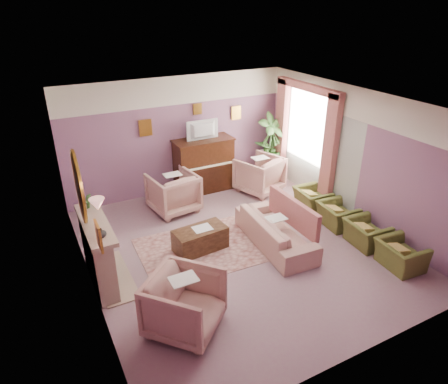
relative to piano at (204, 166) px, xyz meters
name	(u,v)px	position (x,y,z in m)	size (l,w,h in m)	color
floor	(239,247)	(-0.50, -2.68, -0.65)	(5.50, 6.00, 0.01)	gray
ceiling	(242,104)	(-0.50, -2.68, 2.15)	(5.50, 6.00, 0.01)	silver
wall_back	(178,136)	(-0.50, 0.32, 0.75)	(5.50, 0.02, 2.80)	slate
wall_front	(365,274)	(-0.50, -5.68, 0.75)	(5.50, 0.02, 2.80)	slate
wall_left	(82,217)	(-3.25, -2.68, 0.75)	(0.02, 6.00, 2.80)	slate
wall_right	(355,157)	(2.25, -2.68, 0.75)	(0.02, 6.00, 2.80)	slate
picture_rail_band	(176,91)	(-0.50, 0.31, 1.82)	(5.50, 0.01, 0.65)	silver
stripe_panel	(313,152)	(2.23, -1.38, 0.42)	(0.01, 3.00, 2.15)	#AAB1A5
fireplace_surround	(98,254)	(-3.09, -2.48, -0.10)	(0.30, 1.40, 1.10)	tan
fireplace_inset	(105,260)	(-2.99, -2.48, -0.25)	(0.18, 0.72, 0.68)	black
fire_ember	(109,268)	(-2.95, -2.48, -0.43)	(0.06, 0.54, 0.10)	#EB5C2D
mantel_shelf	(95,224)	(-3.06, -2.48, 0.47)	(0.40, 1.55, 0.07)	tan
hearth	(114,277)	(-2.89, -2.48, -0.64)	(0.55, 1.50, 0.02)	tan
mirror_frame	(79,187)	(-3.20, -2.48, 1.15)	(0.04, 0.72, 1.20)	#B07E28
mirror_glass	(81,187)	(-3.17, -2.48, 1.15)	(0.01, 0.60, 1.06)	white
sconce_shade	(97,204)	(-3.12, -3.53, 1.33)	(0.20, 0.20, 0.16)	tan
piano	(204,166)	(0.00, 0.00, 0.00)	(1.40, 0.60, 1.30)	#33180C
piano_keyshelf	(210,168)	(0.00, -0.35, 0.07)	(1.30, 0.12, 0.06)	#33180C
piano_keys	(210,166)	(0.00, -0.35, 0.11)	(1.20, 0.08, 0.02)	#FCF1CB
piano_top	(203,140)	(0.00, 0.00, 0.66)	(1.45, 0.65, 0.04)	#33180C
television	(204,129)	(0.00, -0.05, 0.95)	(0.80, 0.12, 0.48)	black
print_back_left	(145,128)	(-1.30, 0.28, 1.07)	(0.30, 0.03, 0.38)	#B07E28
print_back_right	(236,113)	(1.05, 0.28, 1.13)	(0.26, 0.03, 0.34)	#B07E28
print_back_mid	(198,109)	(0.00, 0.28, 1.35)	(0.22, 0.03, 0.26)	#B07E28
print_left_wall	(99,236)	(-3.21, -3.88, 1.07)	(0.03, 0.28, 0.36)	#B07E28
window_blind	(308,124)	(2.20, -1.13, 1.05)	(0.03, 1.40, 1.80)	silver
curtain_left	(330,153)	(2.12, -2.05, 0.65)	(0.16, 0.34, 2.60)	#A35755
curtain_right	(281,131)	(2.12, -0.21, 0.65)	(0.16, 0.34, 2.60)	#A35755
pelmet	(309,87)	(2.12, -1.13, 1.91)	(0.16, 2.20, 0.16)	#A35755
mantel_plant	(87,201)	(-3.05, -1.93, 0.64)	(0.16, 0.16, 0.28)	#366229
mantel_vase	(101,233)	(-3.05, -2.98, 0.58)	(0.16, 0.16, 0.16)	silver
area_rug	(206,248)	(-1.09, -2.40, -0.64)	(2.50, 1.80, 0.01)	#A37068
coffee_table	(200,239)	(-1.19, -2.38, -0.43)	(1.00, 0.50, 0.45)	#3C2414
table_paper	(202,228)	(-1.14, -2.38, -0.20)	(0.35, 0.28, 0.01)	silver
sofa	(275,226)	(0.18, -2.88, -0.24)	(0.67, 2.02, 0.82)	tan
sofa_throw	(293,212)	(0.58, -2.88, -0.05)	(0.10, 1.53, 0.56)	#A35755
floral_armchair_left	(173,190)	(-1.07, -0.68, -0.15)	(0.96, 0.96, 1.00)	tan
floral_armchair_right	(259,173)	(1.17, -0.71, -0.15)	(0.96, 0.96, 1.00)	tan
floral_armchair_front	(185,301)	(-2.23, -4.15, -0.15)	(0.96, 0.96, 1.00)	tan
olive_chair_a	(401,251)	(1.74, -4.54, -0.32)	(0.54, 0.77, 0.66)	#515724
olive_chair_b	(367,230)	(1.74, -3.72, -0.32)	(0.54, 0.77, 0.66)	#515724
olive_chair_c	(337,212)	(1.74, -2.90, -0.32)	(0.54, 0.77, 0.66)	#515724
olive_chair_d	(312,196)	(1.74, -2.08, -0.32)	(0.54, 0.77, 0.66)	#515724
side_table	(266,165)	(1.83, -0.04, -0.30)	(0.52, 0.52, 0.70)	white
side_plant_big	(267,146)	(1.83, -0.04, 0.22)	(0.30, 0.30, 0.34)	#366229
side_plant_small	(273,148)	(1.95, -0.14, 0.19)	(0.16, 0.16, 0.28)	#366229
palm_pot	(270,172)	(1.85, -0.18, -0.48)	(0.34, 0.34, 0.34)	#A16E48
palm_plant	(271,141)	(1.85, -0.18, 0.41)	(0.76, 0.76, 1.44)	#366229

